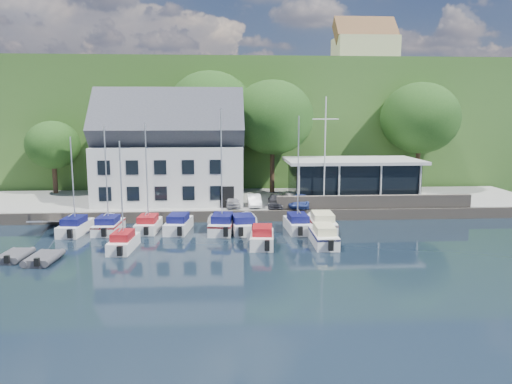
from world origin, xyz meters
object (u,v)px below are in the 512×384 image
car_dgrey (276,201)px  harbor_building (170,157)px  boat_r1_1 (107,181)px  car_silver (232,201)px  boat_r1_3 (179,222)px  dinghy_1 (43,257)px  car_blue (300,201)px  boat_r2_3 (262,236)px  boat_r2_4 (324,234)px  club_pavilion (352,179)px  boat_r2_1 (121,191)px  car_white (254,200)px  boat_r1_2 (147,181)px  flagpole (325,153)px  dinghy_0 (14,255)px  boat_r1_0 (73,181)px  boat_r1_6 (298,177)px  boat_r1_7 (322,221)px  boat_r1_4 (222,175)px

car_dgrey → harbor_building: bearing=165.8°
boat_r1_1 → car_silver: bearing=29.9°
boat_r1_3 → dinghy_1: size_ratio=1.98×
car_blue → boat_r2_3: bearing=-99.9°
harbor_building → boat_r1_3: bearing=-80.5°
harbor_building → boat_r2_4: (12.56, -13.68, -4.59)m
club_pavilion → boat_r2_1: bearing=-145.6°
club_pavilion → boat_r2_3: bearing=-127.1°
car_white → boat_r2_1: size_ratio=0.40×
boat_r1_2 → boat_r2_1: size_ratio=0.98×
flagpole → boat_r1_1: size_ratio=1.20×
club_pavilion → car_blue: club_pavilion is taller
boat_r1_1 → boat_r2_1: size_ratio=1.00×
car_white → dinghy_0: (-16.78, -12.75, -1.22)m
boat_r1_0 → boat_r1_6: bearing=4.7°
car_dgrey → boat_r1_3: 10.06m
car_silver → flagpole: bearing=-8.4°
car_blue → boat_r2_1: boat_r2_1 is taller
boat_r1_1 → boat_r2_4: bearing=-13.2°
car_silver → boat_r1_7: (7.32, -5.67, -0.77)m
car_blue → flagpole: bearing=11.2°
boat_r1_2 → boat_r2_3: boat_r1_2 is taller
boat_r2_1 → dinghy_1: boat_r2_1 is taller
boat_r1_1 → boat_r1_7: (17.51, -0.50, -3.43)m
flagpole → boat_r1_3: bearing=-160.6°
boat_r2_3 → club_pavilion: bearing=58.4°
boat_r1_6 → boat_r1_1: bearing=175.2°
car_silver → boat_r1_4: 6.54m
boat_r1_6 → boat_r2_3: size_ratio=1.68×
boat_r1_3 → boat_r2_1: boat_r2_1 is taller
boat_r2_3 → car_white: bearing=95.2°
car_silver → boat_r1_2: 8.93m
boat_r1_4 → dinghy_1: 14.60m
car_blue → boat_r1_7: size_ratio=0.54×
car_white → boat_r1_6: (3.23, -5.90, 2.93)m
car_blue → boat_r1_0: 19.90m
car_blue → car_white: bearing=-174.6°
harbor_building → car_white: 9.51m
club_pavilion → boat_r1_6: 11.21m
boat_r1_3 → boat_r2_1: (-3.42, -5.43, 3.49)m
boat_r1_3 → boat_r1_4: boat_r1_4 is taller
car_white → boat_r2_4: (4.53, -10.25, -0.80)m
boat_r1_7 → dinghy_1: boat_r1_7 is taller
club_pavilion → boat_r1_7: size_ratio=1.99×
club_pavilion → flagpole: bearing=-133.8°
boat_r1_6 → car_silver: bearing=130.0°
car_blue → boat_r1_6: (-1.02, -5.27, 2.89)m
car_blue → boat_r1_7: (1.02, -5.24, -0.83)m
boat_r1_2 → boat_r1_4: size_ratio=0.88×
flagpole → dinghy_1: 25.30m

